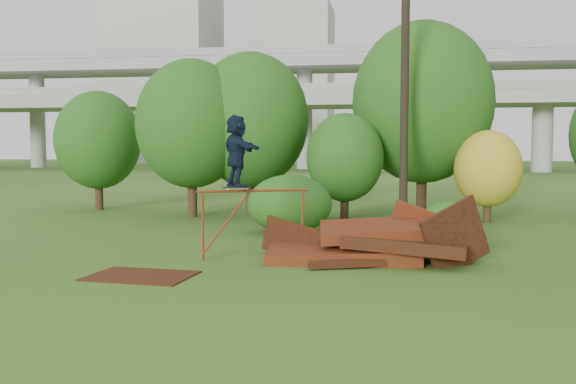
# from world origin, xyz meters

# --- Properties ---
(ground) EXTENTS (240.00, 240.00, 0.00)m
(ground) POSITION_xyz_m (0.00, 0.00, 0.00)
(ground) COLOR #2D5116
(ground) RESTS_ON ground
(scrap_pile) EXTENTS (5.60, 3.01, 1.94)m
(scrap_pile) POSITION_xyz_m (1.22, 1.73, 0.38)
(scrap_pile) COLOR #46190C
(scrap_pile) RESTS_ON ground
(grind_rail) EXTENTS (2.56, 1.23, 1.68)m
(grind_rail) POSITION_xyz_m (-1.58, 1.57, 1.23)
(grind_rail) COLOR maroon
(grind_rail) RESTS_ON ground
(skateboard) EXTENTS (0.69, 0.45, 0.07)m
(skateboard) POSITION_xyz_m (-1.95, 1.39, 1.74)
(skateboard) COLOR black
(skateboard) RESTS_ON grind_rail
(skater) EXTENTS (1.39, 1.58, 1.73)m
(skater) POSITION_xyz_m (-1.95, 1.39, 2.62)
(skater) COLOR black
(skater) RESTS_ON skateboard
(flat_plate) EXTENTS (2.26, 1.71, 0.03)m
(flat_plate) POSITION_xyz_m (-3.44, -1.02, 0.01)
(flat_plate) COLOR #3A1B0C
(flat_plate) RESTS_ON ground
(tree_0) EXTENTS (4.33, 4.33, 6.10)m
(tree_0) POSITION_xyz_m (-5.90, 10.29, 3.61)
(tree_0) COLOR black
(tree_0) RESTS_ON ground
(tree_1) EXTENTS (4.63, 4.63, 6.45)m
(tree_1) POSITION_xyz_m (-3.79, 11.20, 3.78)
(tree_1) COLOR black
(tree_1) RESTS_ON ground
(tree_2) EXTENTS (2.81, 2.81, 3.95)m
(tree_2) POSITION_xyz_m (0.06, 9.68, 2.33)
(tree_2) COLOR black
(tree_2) RESTS_ON ground
(tree_3) EXTENTS (5.48, 5.48, 7.61)m
(tree_3) POSITION_xyz_m (2.91, 12.05, 4.45)
(tree_3) COLOR black
(tree_3) RESTS_ON ground
(tree_4) EXTENTS (2.41, 2.41, 3.33)m
(tree_4) POSITION_xyz_m (5.17, 10.25, 1.93)
(tree_4) COLOR black
(tree_4) RESTS_ON ground
(tree_6) EXTENTS (3.67, 3.67, 5.13)m
(tree_6) POSITION_xyz_m (-10.77, 12.41, 3.01)
(tree_6) COLOR black
(tree_6) RESTS_ON ground
(shrub_left) EXTENTS (2.68, 2.47, 1.85)m
(shrub_left) POSITION_xyz_m (-1.41, 6.14, 0.93)
(shrub_left) COLOR #1E4B14
(shrub_left) RESTS_ON ground
(shrub_right) EXTENTS (1.71, 1.57, 1.21)m
(shrub_right) POSITION_xyz_m (3.40, 4.77, 0.61)
(shrub_right) COLOR #1E4B14
(shrub_right) RESTS_ON ground
(utility_pole) EXTENTS (1.40, 0.28, 9.51)m
(utility_pole) POSITION_xyz_m (2.14, 8.22, 4.83)
(utility_pole) COLOR black
(utility_pole) RESTS_ON ground
(freeway_overpass) EXTENTS (160.00, 15.00, 13.70)m
(freeway_overpass) POSITION_xyz_m (0.00, 62.92, 10.32)
(freeway_overpass) COLOR gray
(freeway_overpass) RESTS_ON ground
(building_left) EXTENTS (18.00, 16.00, 35.00)m
(building_left) POSITION_xyz_m (-38.00, 95.00, 17.50)
(building_left) COLOR #9E9E99
(building_left) RESTS_ON ground
(building_right) EXTENTS (14.00, 14.00, 28.00)m
(building_right) POSITION_xyz_m (-16.00, 102.00, 14.00)
(building_right) COLOR #9E9E99
(building_right) RESTS_ON ground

